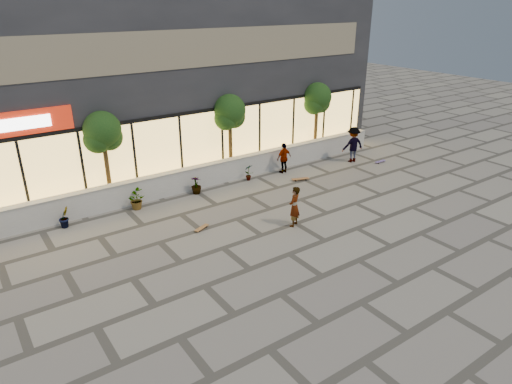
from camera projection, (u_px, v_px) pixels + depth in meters
ground at (289, 254)px, 15.47m from camera, size 80.00×80.00×0.00m
planter_wall at (192, 178)px, 20.54m from camera, size 22.00×0.42×1.04m
retail_building at (138, 78)px, 23.21m from camera, size 24.00×9.17×8.50m
shrub_b at (64, 217)px, 17.16m from camera, size 0.57×0.57×0.81m
shrub_c at (135, 200)px, 18.64m from camera, size 0.68×0.77×0.81m
shrub_d at (196, 185)px, 20.12m from camera, size 0.64×0.64×0.81m
shrub_e at (249, 172)px, 21.60m from camera, size 0.46×0.35×0.81m
tree_midwest at (103, 134)px, 18.25m from camera, size 1.60×1.50×3.92m
tree_mideast at (230, 114)px, 21.42m from camera, size 1.60×1.50×3.92m
tree_east at (317, 100)px, 24.32m from camera, size 1.60×1.50×3.92m
skater_center at (294, 206)px, 17.11m from camera, size 0.69×0.60×1.59m
skater_right_near at (284, 158)px, 22.40m from camera, size 0.92×0.45×1.52m
skater_right_far at (353, 145)px, 23.87m from camera, size 1.33×0.93×1.87m
skateboard_center at (202, 228)px, 17.09m from camera, size 0.71×0.44×0.08m
skateboard_right_near at (300, 179)px, 21.68m from camera, size 0.86×0.50×0.10m
skateboard_right_far at (380, 161)px, 24.03m from camera, size 0.70×0.18×0.08m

